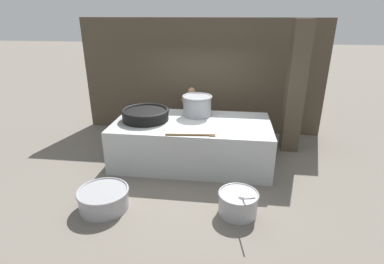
{
  "coord_description": "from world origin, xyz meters",
  "views": [
    {
      "loc": [
        0.82,
        -6.39,
        3.32
      ],
      "look_at": [
        0.0,
        0.0,
        0.75
      ],
      "focal_mm": 28.0,
      "sensor_mm": 36.0,
      "label": 1
    }
  ],
  "objects_px": {
    "prep_bowl_vegetables": "(238,202)",
    "prep_bowl_meat": "(104,198)",
    "giant_wok_near": "(145,114)",
    "stock_pot": "(197,105)",
    "cook": "(191,112)"
  },
  "relations": [
    {
      "from": "stock_pot",
      "to": "cook",
      "type": "bearing_deg",
      "value": 106.02
    },
    {
      "from": "giant_wok_near",
      "to": "prep_bowl_meat",
      "type": "distance_m",
      "value": 2.27
    },
    {
      "from": "stock_pot",
      "to": "cook",
      "type": "height_order",
      "value": "stock_pot"
    },
    {
      "from": "prep_bowl_vegetables",
      "to": "cook",
      "type": "bearing_deg",
      "value": 110.9
    },
    {
      "from": "prep_bowl_vegetables",
      "to": "prep_bowl_meat",
      "type": "xyz_separation_m",
      "value": [
        -2.41,
        -0.14,
        -0.02
      ]
    },
    {
      "from": "stock_pot",
      "to": "prep_bowl_meat",
      "type": "relative_size",
      "value": 0.78
    },
    {
      "from": "stock_pot",
      "to": "prep_bowl_vegetables",
      "type": "xyz_separation_m",
      "value": [
        1.0,
        -2.39,
        -1.03
      ]
    },
    {
      "from": "giant_wok_near",
      "to": "prep_bowl_meat",
      "type": "height_order",
      "value": "giant_wok_near"
    },
    {
      "from": "giant_wok_near",
      "to": "prep_bowl_vegetables",
      "type": "relative_size",
      "value": 1.25
    },
    {
      "from": "prep_bowl_vegetables",
      "to": "prep_bowl_meat",
      "type": "height_order",
      "value": "prep_bowl_vegetables"
    },
    {
      "from": "stock_pot",
      "to": "cook",
      "type": "relative_size",
      "value": 0.49
    },
    {
      "from": "giant_wok_near",
      "to": "prep_bowl_meat",
      "type": "bearing_deg",
      "value": -97.39
    },
    {
      "from": "prep_bowl_meat",
      "to": "prep_bowl_vegetables",
      "type": "bearing_deg",
      "value": 3.42
    },
    {
      "from": "stock_pot",
      "to": "prep_bowl_vegetables",
      "type": "relative_size",
      "value": 0.81
    },
    {
      "from": "giant_wok_near",
      "to": "prep_bowl_meat",
      "type": "relative_size",
      "value": 1.19
    }
  ]
}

